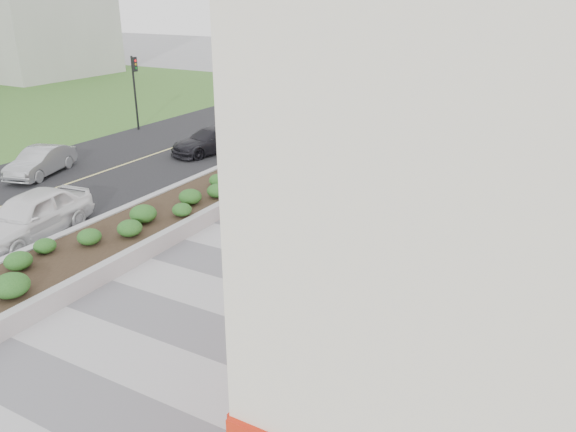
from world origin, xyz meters
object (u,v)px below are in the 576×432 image
object	(u,v)px
skateboarder	(360,246)
car_dark	(211,140)
planter	(172,208)
car_silver	(41,162)
traffic_signal_near	(279,94)
traffic_signal_far	(135,82)
car_white	(31,216)

from	to	relation	value
skateboarder	car_dark	distance (m)	14.13
planter	car_silver	bearing A→B (deg)	171.42
traffic_signal_near	traffic_signal_far	xyz separation A→B (m)	(-9.20, -0.50, 0.00)
planter	traffic_signal_far	xyz separation A→B (m)	(-10.93, 10.00, 2.34)
car_white	car_silver	distance (m)	7.24
traffic_signal_far	car_silver	world-z (taller)	traffic_signal_far
traffic_signal_far	car_white	size ratio (longest dim) A/B	0.94
car_white	skateboarder	bearing A→B (deg)	9.04
car_silver	traffic_signal_far	bearing A→B (deg)	88.58
traffic_signal_near	car_white	size ratio (longest dim) A/B	0.94
traffic_signal_far	car_white	world-z (taller)	traffic_signal_far
car_silver	traffic_signal_near	bearing A→B (deg)	36.69
planter	skateboarder	world-z (taller)	skateboarder
traffic_signal_near	skateboarder	size ratio (longest dim) A/B	2.93
planter	skateboarder	distance (m)	7.25
planter	traffic_signal_far	distance (m)	15.00
traffic_signal_far	traffic_signal_near	bearing A→B (deg)	3.11
traffic_signal_near	traffic_signal_far	distance (m)	9.21
car_white	car_silver	bearing A→B (deg)	131.37
planter	car_white	xyz separation A→B (m)	(-3.00, -3.44, 0.34)
skateboarder	traffic_signal_near	bearing A→B (deg)	150.08
planter	car_dark	distance (m)	9.02
traffic_signal_near	car_dark	distance (m)	4.14
car_dark	planter	bearing A→B (deg)	-45.47
planter	car_silver	xyz separation A→B (m)	(-8.48, 1.28, 0.19)
planter	car_silver	distance (m)	8.58
car_dark	traffic_signal_far	bearing A→B (deg)	179.87
car_white	traffic_signal_near	bearing A→B (deg)	76.87
planter	car_white	world-z (taller)	car_white
skateboarder	car_white	xyz separation A→B (m)	(-10.23, -3.12, 0.03)
traffic_signal_far	car_silver	size ratio (longest dim) A/B	1.13
car_dark	car_white	bearing A→B (deg)	-67.26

